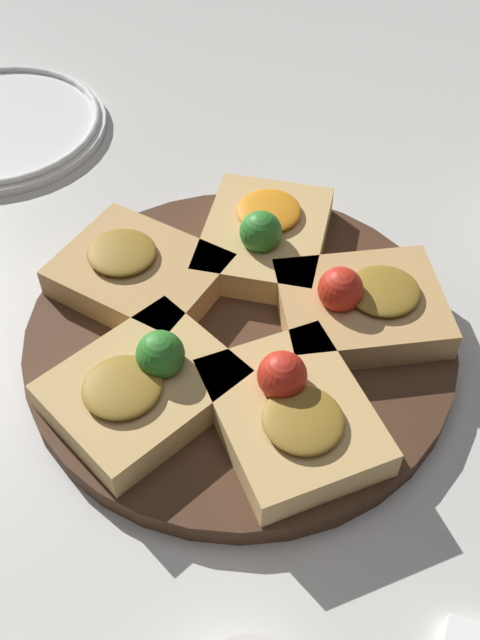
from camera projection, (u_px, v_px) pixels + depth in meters
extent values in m
plane|color=beige|center=(240.00, 346.00, 0.64)|extent=(3.00, 3.00, 0.00)
cylinder|color=#422819|center=(240.00, 338.00, 0.63)|extent=(0.36, 0.36, 0.02)
cube|color=tan|center=(140.00, 274.00, 0.64)|extent=(0.12, 0.15, 0.03)
ellipsoid|color=olive|center=(122.00, 252.00, 0.64)|extent=(0.07, 0.07, 0.01)
cube|color=tan|center=(143.00, 389.00, 0.56)|extent=(0.16, 0.15, 0.03)
ellipsoid|color=olive|center=(122.00, 387.00, 0.54)|extent=(0.08, 0.08, 0.01)
sphere|color=#2D7A28|center=(160.00, 354.00, 0.55)|extent=(0.04, 0.04, 0.04)
cube|color=tan|center=(292.00, 416.00, 0.55)|extent=(0.17, 0.17, 0.03)
ellipsoid|color=olive|center=(303.00, 420.00, 0.52)|extent=(0.08, 0.08, 0.01)
sphere|color=red|center=(282.00, 376.00, 0.54)|extent=(0.04, 0.04, 0.04)
cube|color=tan|center=(361.00, 308.00, 0.62)|extent=(0.16, 0.17, 0.03)
ellipsoid|color=olive|center=(384.00, 290.00, 0.61)|extent=(0.08, 0.08, 0.01)
sphere|color=red|center=(340.00, 289.00, 0.60)|extent=(0.04, 0.04, 0.04)
cube|color=tan|center=(265.00, 238.00, 0.67)|extent=(0.15, 0.13, 0.03)
ellipsoid|color=orange|center=(269.00, 210.00, 0.67)|extent=(0.07, 0.07, 0.01)
sphere|color=#2D7A28|center=(261.00, 232.00, 0.64)|extent=(0.04, 0.04, 0.04)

